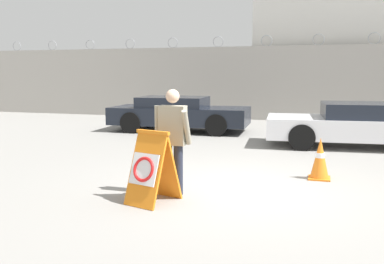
# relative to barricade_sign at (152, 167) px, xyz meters

# --- Properties ---
(ground_plane) EXTENTS (90.00, 90.00, 0.00)m
(ground_plane) POSITION_rel_barricade_sign_xyz_m (1.12, 1.19, -0.55)
(ground_plane) COLOR gray
(perimeter_wall) EXTENTS (36.00, 0.30, 3.54)m
(perimeter_wall) POSITION_rel_barricade_sign_xyz_m (1.12, 12.34, 1.00)
(perimeter_wall) COLOR #ADA8A0
(perimeter_wall) RESTS_ON ground_plane
(building_block) EXTENTS (7.84, 7.05, 6.73)m
(building_block) POSITION_rel_barricade_sign_xyz_m (3.25, 16.76, 2.81)
(building_block) COLOR silver
(building_block) RESTS_ON ground_plane
(barricade_sign) EXTENTS (0.75, 0.88, 1.11)m
(barricade_sign) POSITION_rel_barricade_sign_xyz_m (0.00, 0.00, 0.00)
(barricade_sign) COLOR orange
(barricade_sign) RESTS_ON ground_plane
(security_guard) EXTENTS (0.62, 0.38, 1.70)m
(security_guard) POSITION_rel_barricade_sign_xyz_m (0.15, 0.52, 0.40)
(security_guard) COLOR #232838
(security_guard) RESTS_ON ground_plane
(traffic_cone_near) EXTENTS (0.40, 0.40, 0.78)m
(traffic_cone_near) POSITION_rel_barricade_sign_xyz_m (2.43, 2.28, -0.16)
(traffic_cone_near) COLOR orange
(traffic_cone_near) RESTS_ON ground_plane
(parked_car_front_coupe) EXTENTS (4.70, 2.11, 1.17)m
(parked_car_front_coupe) POSITION_rel_barricade_sign_xyz_m (-2.25, 7.82, 0.06)
(parked_car_front_coupe) COLOR black
(parked_car_front_coupe) RESTS_ON ground_plane
(parked_car_rear_sedan) EXTENTS (4.85, 2.29, 1.18)m
(parked_car_rear_sedan) POSITION_rel_barricade_sign_xyz_m (3.38, 6.25, 0.06)
(parked_car_rear_sedan) COLOR black
(parked_car_rear_sedan) RESTS_ON ground_plane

